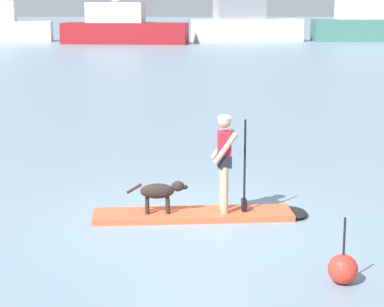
# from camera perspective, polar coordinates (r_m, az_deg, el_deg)

# --- Properties ---
(ground_plane) EXTENTS (400.00, 400.00, 0.00)m
(ground_plane) POSITION_cam_1_polar(r_m,az_deg,el_deg) (12.06, 0.07, -5.17)
(ground_plane) COLOR gray
(paddleboard) EXTENTS (3.69, 0.96, 0.10)m
(paddleboard) POSITION_cam_1_polar(r_m,az_deg,el_deg) (12.06, 1.17, -4.92)
(paddleboard) COLOR #E55933
(paddleboard) RESTS_ON ground_plane
(person_paddler) EXTENTS (0.62, 0.49, 1.66)m
(person_paddler) POSITION_cam_1_polar(r_m,az_deg,el_deg) (11.84, 2.68, -0.21)
(person_paddler) COLOR tan
(person_paddler) RESTS_ON paddleboard
(dog) EXTENTS (1.04, 0.25, 0.54)m
(dog) POSITION_cam_1_polar(r_m,az_deg,el_deg) (11.90, -2.57, -3.10)
(dog) COLOR #2D231E
(dog) RESTS_ON paddleboard
(moored_boat_outer) EXTENTS (11.73, 4.85, 4.38)m
(moored_boat_outer) POSITION_cam_1_polar(r_m,az_deg,el_deg) (66.29, -5.58, 10.03)
(moored_boat_outer) COLOR maroon
(moored_boat_outer) RESTS_ON ground_plane
(moored_boat_port) EXTENTS (10.91, 5.24, 5.28)m
(moored_boat_port) POSITION_cam_1_polar(r_m,az_deg,el_deg) (69.66, 4.31, 10.41)
(moored_boat_port) COLOR white
(moored_boat_port) RESTS_ON ground_plane
(moored_boat_far_port) EXTENTS (11.15, 3.53, 10.89)m
(moored_boat_far_port) POSITION_cam_1_polar(r_m,az_deg,el_deg) (72.45, 14.03, 10.02)
(moored_boat_far_port) COLOR #3F7266
(moored_boat_far_port) RESTS_ON ground_plane
(marker_buoy) EXTENTS (0.39, 0.39, 0.89)m
(marker_buoy) POSITION_cam_1_polar(r_m,az_deg,el_deg) (9.45, 12.06, -9.08)
(marker_buoy) COLOR red
(marker_buoy) RESTS_ON ground_plane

